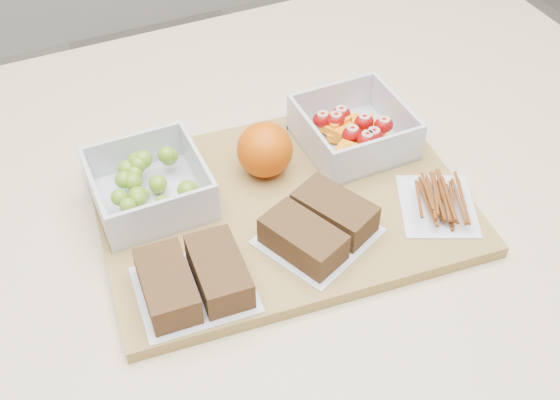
# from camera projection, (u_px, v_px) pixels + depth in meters

# --- Properties ---
(cutting_board) EXTENTS (0.45, 0.34, 0.02)m
(cutting_board) POSITION_uv_depth(u_px,v_px,m) (282.00, 206.00, 0.82)
(cutting_board) COLOR olive
(cutting_board) RESTS_ON counter
(grape_container) EXTENTS (0.13, 0.13, 0.05)m
(grape_container) POSITION_uv_depth(u_px,v_px,m) (150.00, 185.00, 0.80)
(grape_container) COLOR silver
(grape_container) RESTS_ON cutting_board
(fruit_container) EXTENTS (0.13, 0.13, 0.05)m
(fruit_container) POSITION_uv_depth(u_px,v_px,m) (353.00, 131.00, 0.88)
(fruit_container) COLOR silver
(fruit_container) RESTS_ON cutting_board
(orange) EXTENTS (0.07, 0.07, 0.07)m
(orange) POSITION_uv_depth(u_px,v_px,m) (265.00, 150.00, 0.83)
(orange) COLOR #CC4F04
(orange) RESTS_ON cutting_board
(sandwich_bag_left) EXTENTS (0.12, 0.11, 0.04)m
(sandwich_bag_left) POSITION_uv_depth(u_px,v_px,m) (193.00, 279.00, 0.71)
(sandwich_bag_left) COLOR silver
(sandwich_bag_left) RESTS_ON cutting_board
(sandwich_bag_center) EXTENTS (0.15, 0.14, 0.04)m
(sandwich_bag_center) POSITION_uv_depth(u_px,v_px,m) (319.00, 226.00, 0.76)
(sandwich_bag_center) COLOR silver
(sandwich_bag_center) RESTS_ON cutting_board
(pretzel_bag) EXTENTS (0.12, 0.13, 0.02)m
(pretzel_bag) POSITION_uv_depth(u_px,v_px,m) (438.00, 199.00, 0.80)
(pretzel_bag) COLOR silver
(pretzel_bag) RESTS_ON cutting_board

